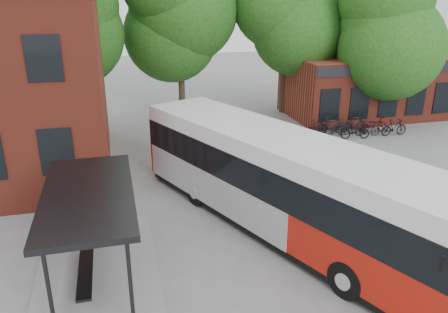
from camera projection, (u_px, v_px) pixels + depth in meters
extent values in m
plane|color=slate|center=(237.00, 243.00, 14.71)|extent=(100.00, 100.00, 0.00)
imported|color=#5F0709|center=(305.00, 133.00, 24.89)|extent=(1.75, 0.90, 0.88)
imported|color=black|center=(317.00, 128.00, 25.56)|extent=(1.82, 1.00, 1.06)
imported|color=black|center=(336.00, 130.00, 25.39)|extent=(1.86, 1.21, 0.92)
imported|color=black|center=(331.00, 125.00, 26.06)|extent=(1.76, 0.85, 1.02)
imported|color=black|center=(355.00, 131.00, 25.17)|extent=(1.77, 0.89, 0.89)
imported|color=black|center=(354.00, 123.00, 26.40)|extent=(1.81, 0.58, 1.08)
imported|color=#3B0409|center=(373.00, 125.00, 26.28)|extent=(1.92, 0.82, 0.98)
imported|color=black|center=(368.00, 128.00, 25.66)|extent=(1.57, 0.66, 0.92)
imported|color=black|center=(394.00, 127.00, 25.72)|extent=(1.66, 0.47, 0.99)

